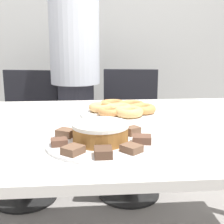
# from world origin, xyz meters

# --- Properties ---
(wall_back) EXTENTS (8.00, 0.05, 2.60)m
(wall_back) POSITION_xyz_m (0.00, 1.63, 1.30)
(wall_back) COLOR beige
(wall_back) RESTS_ON ground_plane
(table) EXTENTS (1.87, 1.05, 0.76)m
(table) POSITION_xyz_m (0.00, 0.00, 0.69)
(table) COLOR silver
(table) RESTS_ON ground_plane
(person_standing) EXTENTS (0.34, 0.34, 1.62)m
(person_standing) POSITION_xyz_m (-0.18, 0.98, 0.85)
(person_standing) COLOR #383842
(person_standing) RESTS_ON ground_plane
(office_chair_left) EXTENTS (0.53, 0.53, 0.89)m
(office_chair_left) POSITION_xyz_m (-0.54, 0.91, 0.42)
(office_chair_left) COLOR black
(office_chair_left) RESTS_ON ground_plane
(office_chair_right) EXTENTS (0.50, 0.50, 0.89)m
(office_chair_right) POSITION_xyz_m (0.19, 0.91, 0.42)
(office_chair_right) COLOR black
(office_chair_right) RESTS_ON ground_plane
(plate_cake) EXTENTS (0.35, 0.35, 0.01)m
(plate_cake) POSITION_xyz_m (-0.07, -0.24, 0.77)
(plate_cake) COLOR white
(plate_cake) RESTS_ON table
(plate_donuts) EXTENTS (0.37, 0.37, 0.01)m
(plate_donuts) POSITION_xyz_m (0.04, 0.17, 0.77)
(plate_donuts) COLOR white
(plate_donuts) RESTS_ON table
(frosted_cake) EXTENTS (0.18, 0.18, 0.06)m
(frosted_cake) POSITION_xyz_m (-0.07, -0.24, 0.80)
(frosted_cake) COLOR #9E662D
(frosted_cake) RESTS_ON plate_cake
(lamington_0) EXTENTS (0.06, 0.07, 0.02)m
(lamington_0) POSITION_xyz_m (-0.12, -0.12, 0.78)
(lamington_0) COLOR #513828
(lamington_0) RESTS_ON plate_cake
(lamington_1) EXTENTS (0.07, 0.07, 0.03)m
(lamington_1) POSITION_xyz_m (-0.18, -0.18, 0.79)
(lamington_1) COLOR brown
(lamington_1) RESTS_ON plate_cake
(lamington_2) EXTENTS (0.06, 0.05, 0.02)m
(lamington_2) POSITION_xyz_m (-0.20, -0.27, 0.78)
(lamington_2) COLOR brown
(lamington_2) RESTS_ON plate_cake
(lamington_3) EXTENTS (0.07, 0.08, 0.02)m
(lamington_3) POSITION_xyz_m (-0.15, -0.34, 0.78)
(lamington_3) COLOR brown
(lamington_3) RESTS_ON plate_cake
(lamington_4) EXTENTS (0.05, 0.06, 0.03)m
(lamington_4) POSITION_xyz_m (-0.07, -0.37, 0.79)
(lamington_4) COLOR #513828
(lamington_4) RESTS_ON plate_cake
(lamington_5) EXTENTS (0.07, 0.07, 0.02)m
(lamington_5) POSITION_xyz_m (0.02, -0.34, 0.78)
(lamington_5) COLOR brown
(lamington_5) RESTS_ON plate_cake
(lamington_6) EXTENTS (0.07, 0.06, 0.02)m
(lamington_6) POSITION_xyz_m (0.06, -0.26, 0.78)
(lamington_6) COLOR brown
(lamington_6) RESTS_ON plate_cake
(lamington_7) EXTENTS (0.06, 0.06, 0.03)m
(lamington_7) POSITION_xyz_m (0.05, -0.17, 0.79)
(lamington_7) COLOR brown
(lamington_7) RESTS_ON plate_cake
(lamington_8) EXTENTS (0.07, 0.07, 0.02)m
(lamington_8) POSITION_xyz_m (-0.02, -0.12, 0.78)
(lamington_8) COLOR brown
(lamington_8) RESTS_ON plate_cake
(donut_0) EXTENTS (0.11, 0.11, 0.04)m
(donut_0) POSITION_xyz_m (0.04, 0.17, 0.79)
(donut_0) COLOR #E5AD66
(donut_0) RESTS_ON plate_donuts
(donut_1) EXTENTS (0.12, 0.12, 0.04)m
(donut_1) POSITION_xyz_m (-0.04, 0.20, 0.79)
(donut_1) COLOR #E5AD66
(donut_1) RESTS_ON plate_donuts
(donut_2) EXTENTS (0.11, 0.11, 0.03)m
(donut_2) POSITION_xyz_m (-0.01, 0.12, 0.79)
(donut_2) COLOR #C68447
(donut_2) RESTS_ON plate_donuts
(donut_3) EXTENTS (0.13, 0.13, 0.04)m
(donut_3) POSITION_xyz_m (0.07, 0.09, 0.79)
(donut_3) COLOR #E5AD66
(donut_3) RESTS_ON plate_donuts
(donut_4) EXTENTS (0.12, 0.12, 0.04)m
(donut_4) POSITION_xyz_m (0.14, 0.15, 0.79)
(donut_4) COLOR #D18E4C
(donut_4) RESTS_ON plate_donuts
(donut_5) EXTENTS (0.13, 0.13, 0.03)m
(donut_5) POSITION_xyz_m (0.10, 0.24, 0.79)
(donut_5) COLOR #C68447
(donut_5) RESTS_ON plate_donuts
(donut_6) EXTENTS (0.13, 0.13, 0.04)m
(donut_6) POSITION_xyz_m (0.01, 0.26, 0.79)
(donut_6) COLOR #C68447
(donut_6) RESTS_ON plate_donuts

